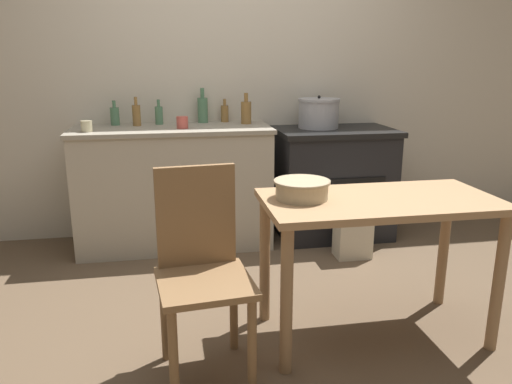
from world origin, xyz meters
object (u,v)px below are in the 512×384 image
object	(u,v)px
stove	(333,182)
cup_right	(182,122)
stock_pot	(319,113)
chair	(202,266)
work_table	(378,221)
bottle_center_left	(203,109)
mixing_bowl_large	(302,188)
bottle_far_left	(159,115)
bottle_mid_left	(136,115)
bottle_center_right	(246,112)
cup_mid_right	(87,126)
bottle_center	(115,116)
bottle_left	(225,113)
flour_sack	(353,230)

from	to	relation	value
stove	cup_right	world-z (taller)	cup_right
stock_pot	chair	bearing A→B (deg)	-121.94
work_table	bottle_center_left	bearing A→B (deg)	112.62
mixing_bowl_large	cup_right	bearing A→B (deg)	110.55
bottle_far_left	bottle_center_left	size ratio (longest dim) A/B	0.70
bottle_mid_left	cup_right	size ratio (longest dim) A/B	2.50
stock_pot	bottle_center_right	bearing A→B (deg)	177.61
bottle_far_left	bottle_mid_left	xyz separation A→B (m)	(-0.16, -0.05, 0.01)
bottle_center_left	bottle_center_right	bearing A→B (deg)	-22.51
work_table	cup_mid_right	distance (m)	2.07
bottle_mid_left	stock_pot	bearing A→B (deg)	-2.21
work_table	bottle_center	world-z (taller)	bottle_center
bottle_left	bottle_mid_left	distance (m)	0.68
bottle_left	bottle_mid_left	bearing A→B (deg)	-170.16
flour_sack	mixing_bowl_large	bearing A→B (deg)	-124.59
stove	bottle_center_left	world-z (taller)	bottle_center_left
bottle_mid_left	cup_mid_right	xyz separation A→B (m)	(-0.32, -0.26, -0.04)
chair	bottle_far_left	size ratio (longest dim) A/B	4.99
chair	bottle_far_left	bearing A→B (deg)	89.78
work_table	cup_mid_right	size ratio (longest dim) A/B	14.83
bottle_far_left	cup_right	bearing A→B (deg)	-57.70
bottle_far_left	bottle_center_right	xyz separation A→B (m)	(0.65, -0.08, 0.02)
bottle_center_right	cup_mid_right	bearing A→B (deg)	-168.67
stove	bottle_far_left	world-z (taller)	bottle_far_left
chair	bottle_center	xyz separation A→B (m)	(-0.49, 1.79, 0.48)
cup_mid_right	work_table	bearing A→B (deg)	-41.56
stove	bottle_center	size ratio (longest dim) A/B	4.96
mixing_bowl_large	bottle_center_left	distance (m)	1.71
mixing_bowl_large	bottle_far_left	xyz separation A→B (m)	(-0.67, 1.61, 0.19)
bottle_mid_left	cup_right	distance (m)	0.39
bottle_left	bottle_center_right	size ratio (longest dim) A/B	0.77
bottle_center_right	cup_mid_right	distance (m)	1.16
flour_sack	bottle_left	bearing A→B (deg)	138.24
bottle_mid_left	bottle_center	size ratio (longest dim) A/B	1.16
stove	stock_pot	distance (m)	0.56
stock_pot	bottle_center	xyz separation A→B (m)	(-1.54, 0.12, -0.00)
stove	flour_sack	size ratio (longest dim) A/B	2.29
stove	work_table	xyz separation A→B (m)	(-0.28, -1.49, 0.18)
bottle_mid_left	cup_right	bearing A→B (deg)	-32.12
work_table	bottle_center_left	world-z (taller)	bottle_center_left
cup_mid_right	mixing_bowl_large	bearing A→B (deg)	-48.48
work_table	bottle_center_left	size ratio (longest dim) A/B	4.29
bottle_center_right	bottle_center_left	bearing A→B (deg)	157.49
bottle_center_left	cup_right	distance (m)	0.36
flour_sack	cup_mid_right	bearing A→B (deg)	168.79
stove	bottle_center_left	bearing A→B (deg)	167.39
bottle_center	cup_right	distance (m)	0.55
flour_sack	bottle_far_left	bearing A→B (deg)	153.20
bottle_mid_left	bottle_center_left	world-z (taller)	bottle_center_left
work_table	flour_sack	xyz separation A→B (m)	(0.27, 1.00, -0.41)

